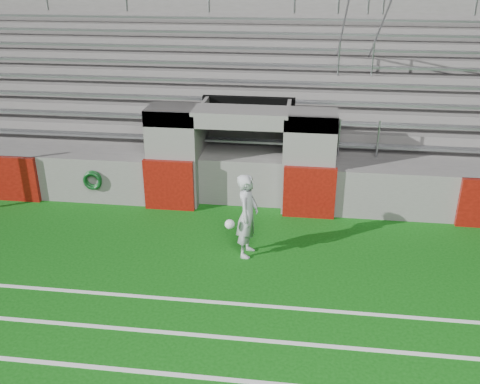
# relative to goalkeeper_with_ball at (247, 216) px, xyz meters

# --- Properties ---
(ground) EXTENTS (90.00, 90.00, 0.00)m
(ground) POSITION_rel_goalkeeper_with_ball_xyz_m (-0.47, -0.90, -0.95)
(ground) COLOR #0D4E0D
(ground) RESTS_ON ground
(stadium_structure) EXTENTS (26.00, 8.48, 5.42)m
(stadium_structure) POSITION_rel_goalkeeper_with_ball_xyz_m (-0.47, 7.07, 0.54)
(stadium_structure) COLOR slate
(stadium_structure) RESTS_ON ground
(goalkeeper_with_ball) EXTENTS (0.73, 0.80, 1.90)m
(goalkeeper_with_ball) POSITION_rel_goalkeeper_with_ball_xyz_m (0.00, 0.00, 0.00)
(goalkeeper_with_ball) COLOR #B1B4BB
(goalkeeper_with_ball) RESTS_ON ground
(hose_coil) EXTENTS (0.51, 0.14, 0.53)m
(hose_coil) POSITION_rel_goalkeeper_with_ball_xyz_m (-4.32, 2.02, -0.23)
(hose_coil) COLOR #0E4617
(hose_coil) RESTS_ON ground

